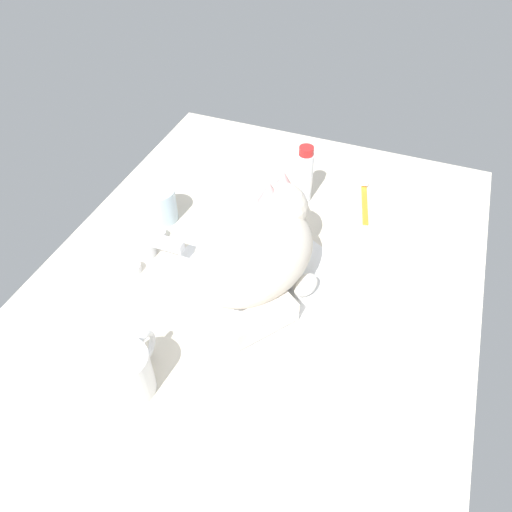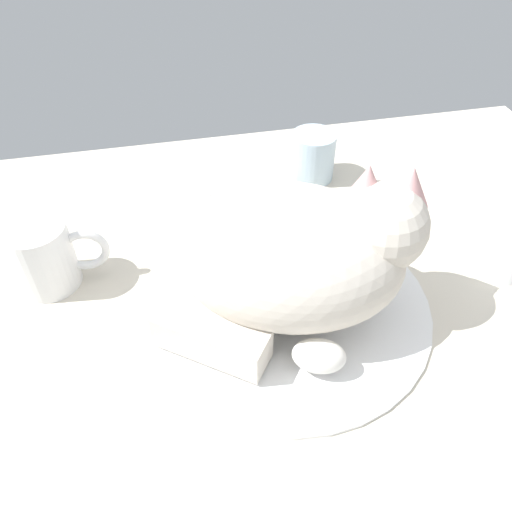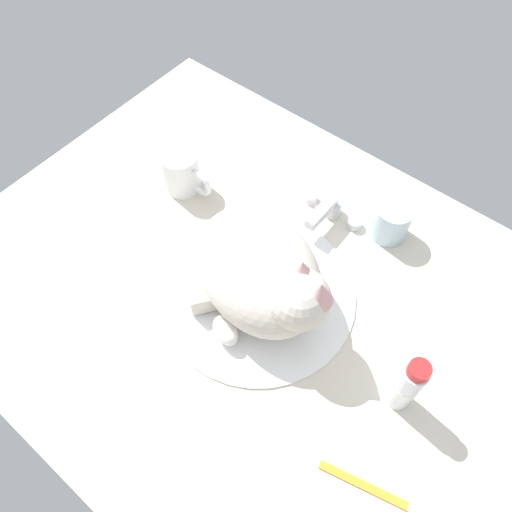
{
  "view_description": "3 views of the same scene",
  "coord_description": "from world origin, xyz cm",
  "px_view_note": "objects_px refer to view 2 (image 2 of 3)",
  "views": [
    {
      "loc": [
        -57.65,
        -22.54,
        69.73
      ],
      "look_at": [
        1.35,
        0.06,
        6.45
      ],
      "focal_mm": 34.13,
      "sensor_mm": 36.0,
      "label": 1
    },
    {
      "loc": [
        -11.99,
        -39.32,
        45.78
      ],
      "look_at": [
        -2.91,
        2.68,
        6.22
      ],
      "focal_mm": 35.88,
      "sensor_mm": 36.0,
      "label": 2
    },
    {
      "loc": [
        25.78,
        -32.71,
        77.53
      ],
      "look_at": [
        -2.61,
        2.66,
        6.62
      ],
      "focal_mm": 34.85,
      "sensor_mm": 36.0,
      "label": 3
    }
  ],
  "objects_px": {
    "cat": "(299,253)",
    "coffee_mug": "(45,256)",
    "faucet": "(248,186)",
    "rinse_cup": "(313,156)"
  },
  "relations": [
    {
      "from": "cat",
      "to": "rinse_cup",
      "type": "relative_size",
      "value": 4.18
    },
    {
      "from": "faucet",
      "to": "rinse_cup",
      "type": "relative_size",
      "value": 1.74
    },
    {
      "from": "cat",
      "to": "faucet",
      "type": "bearing_deg",
      "value": 92.96
    },
    {
      "from": "coffee_mug",
      "to": "cat",
      "type": "bearing_deg",
      "value": -20.28
    },
    {
      "from": "faucet",
      "to": "coffee_mug",
      "type": "distance_m",
      "value": 0.3
    },
    {
      "from": "faucet",
      "to": "cat",
      "type": "bearing_deg",
      "value": -87.04
    },
    {
      "from": "rinse_cup",
      "to": "cat",
      "type": "bearing_deg",
      "value": -110.63
    },
    {
      "from": "cat",
      "to": "coffee_mug",
      "type": "xyz_separation_m",
      "value": [
        -0.28,
        0.1,
        -0.04
      ]
    },
    {
      "from": "faucet",
      "to": "rinse_cup",
      "type": "xyz_separation_m",
      "value": [
        0.11,
        0.04,
        0.01
      ]
    },
    {
      "from": "cat",
      "to": "coffee_mug",
      "type": "bearing_deg",
      "value": 159.72
    }
  ]
}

